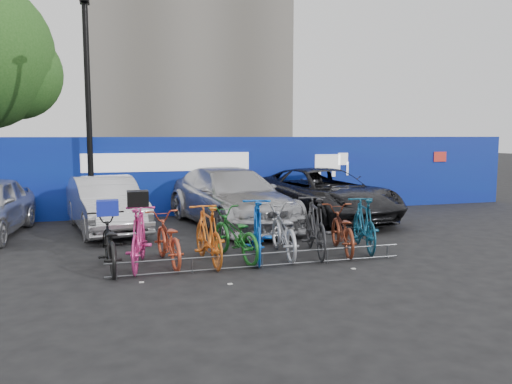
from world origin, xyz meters
name	(u,v)px	position (x,y,z in m)	size (l,w,h in m)	color
ground	(254,261)	(0.00, 0.00, 0.00)	(100.00, 100.00, 0.00)	black
hoarding	(201,176)	(0.01, 6.00, 1.20)	(22.00, 0.18, 2.40)	#0B2B98
lamppost	(88,105)	(-3.20, 5.40, 3.27)	(0.25, 0.50, 6.11)	black
bike_rack	(262,260)	(0.00, -0.60, 0.16)	(5.60, 0.03, 0.30)	#595B60
car_1	(106,204)	(-2.81, 4.06, 0.69)	(1.47, 4.20, 1.38)	silver
car_2	(231,197)	(0.46, 3.90, 0.78)	(2.18, 5.37, 1.56)	#AFB0B4
car_3	(324,194)	(3.30, 4.14, 0.74)	(2.47, 5.35, 1.49)	black
bike_0	(109,243)	(-2.71, 0.07, 0.50)	(0.67, 1.92, 1.01)	black
bike_1	(139,237)	(-2.18, 0.08, 0.58)	(0.54, 1.92, 1.16)	#D12E7D
bike_2	(168,239)	(-1.65, 0.20, 0.49)	(0.64, 1.85, 0.97)	#B94527
bike_3	(208,234)	(-0.89, 0.00, 0.57)	(0.54, 1.90, 1.14)	orange
bike_4	(235,234)	(-0.33, 0.20, 0.50)	(0.67, 1.92, 1.01)	#1E7526
bike_5	(257,230)	(0.09, 0.05, 0.60)	(0.57, 2.01, 1.21)	blue
bike_6	(283,231)	(0.67, 0.21, 0.52)	(0.69, 1.98, 1.04)	#AFB1B7
bike_7	(315,226)	(1.35, 0.11, 0.61)	(0.57, 2.03, 1.22)	#2A2A2D
bike_8	(342,229)	(1.96, 0.15, 0.49)	(0.65, 1.86, 0.98)	maroon
bike_9	(364,224)	(2.51, 0.23, 0.57)	(0.53, 1.89, 1.13)	navy
cargo_crate	(108,208)	(-2.71, 0.07, 1.15)	(0.38, 0.29, 0.27)	#1523AC
cargo_topcase	(138,198)	(-2.18, 0.08, 1.30)	(0.38, 0.34, 0.28)	black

